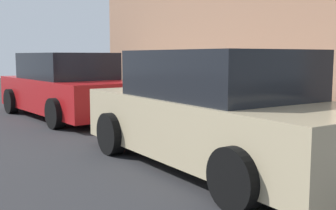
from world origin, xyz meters
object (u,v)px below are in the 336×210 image
at_px(suitcase_maroon_5, 184,99).
at_px(suitcase_olive_4, 195,102).
at_px(fire_hydrant, 145,91).
at_px(suitcase_navy_6, 171,99).
at_px(bollard_post, 131,91).
at_px(suitcase_black_1, 242,110).
at_px(parking_meter, 311,87).
at_px(suitcase_teal_0, 257,112).
at_px(suitcase_silver_2, 223,109).
at_px(suitcase_teal_7, 163,95).
at_px(parked_car_beige_0, 217,112).
at_px(parked_car_red_1, 67,87).
at_px(suitcase_red_3, 213,101).

bearing_deg(suitcase_maroon_5, suitcase_olive_4, 174.15).
bearing_deg(fire_hydrant, suitcase_navy_6, 177.06).
xyz_separation_m(suitcase_navy_6, bollard_post, (1.83, 0.08, 0.07)).
relative_size(suitcase_black_1, bollard_post, 1.08).
distance_m(suitcase_olive_4, parking_meter, 2.85).
bearing_deg(suitcase_navy_6, suitcase_olive_4, -178.59).
xyz_separation_m(suitcase_teal_0, suitcase_silver_2, (0.97, -0.04, -0.07)).
relative_size(suitcase_silver_2, suitcase_teal_7, 0.60).
distance_m(suitcase_teal_7, parking_meter, 4.15).
bearing_deg(suitcase_black_1, parking_meter, -170.80).
distance_m(fire_hydrant, parking_meter, 5.00).
distance_m(parked_car_beige_0, parked_car_red_1, 5.57).
xyz_separation_m(suitcase_olive_4, parked_car_red_1, (2.58, 1.97, 0.26)).
xyz_separation_m(suitcase_maroon_5, fire_hydrant, (1.71, 0.00, 0.07)).
xyz_separation_m(suitcase_teal_0, parked_car_red_1, (4.46, 1.94, 0.26)).
height_order(suitcase_teal_7, bollard_post, suitcase_teal_7).
xyz_separation_m(suitcase_red_3, bollard_post, (3.19, 0.23, 0.00)).
distance_m(suitcase_red_3, suitcase_teal_7, 1.80).
xyz_separation_m(suitcase_teal_7, fire_hydrant, (0.87, -0.01, 0.05)).
height_order(suitcase_black_1, parked_car_red_1, parked_car_red_1).
distance_m(suitcase_olive_4, suitcase_navy_6, 0.89).
distance_m(suitcase_red_3, suitcase_olive_4, 0.49).
bearing_deg(suitcase_maroon_5, suitcase_silver_2, 178.44).
distance_m(suitcase_red_3, parked_car_red_1, 3.70).
xyz_separation_m(suitcase_red_3, suitcase_navy_6, (1.37, 0.14, -0.07)).
bearing_deg(bollard_post, suitcase_black_1, -177.57).
height_order(suitcase_silver_2, suitcase_olive_4, suitcase_olive_4).
bearing_deg(suitcase_navy_6, parked_car_red_1, 49.10).
bearing_deg(parking_meter, parked_car_beige_0, 94.92).
bearing_deg(parked_car_beige_0, suitcase_red_3, -39.73).
bearing_deg(fire_hydrant, parked_car_beige_0, 158.75).
relative_size(suitcase_teal_7, parking_meter, 0.77).
distance_m(suitcase_silver_2, suitcase_navy_6, 1.80).
bearing_deg(fire_hydrant, suitcase_silver_2, 179.38).
bearing_deg(parked_car_beige_0, fire_hydrant, -21.25).
bearing_deg(parking_meter, suitcase_teal_7, 3.58).
height_order(suitcase_teal_0, suitcase_olive_4, suitcase_teal_0).
distance_m(suitcase_red_3, parking_meter, 2.37).
relative_size(bollard_post, parked_car_beige_0, 0.17).
relative_size(parking_meter, parked_car_beige_0, 0.28).
relative_size(suitcase_teal_0, suitcase_red_3, 1.20).
relative_size(suitcase_silver_2, parked_car_beige_0, 0.13).
bearing_deg(suitcase_teal_0, suitcase_navy_6, -0.20).
relative_size(suitcase_maroon_5, parked_car_beige_0, 0.22).
bearing_deg(suitcase_teal_7, suitcase_red_3, -177.29).
bearing_deg(bollard_post, suitcase_maroon_5, -176.06).
distance_m(suitcase_teal_7, parked_car_red_1, 2.38).
height_order(fire_hydrant, parked_car_red_1, parked_car_red_1).
distance_m(suitcase_navy_6, parking_meter, 3.73).
bearing_deg(suitcase_black_1, suitcase_silver_2, 6.74).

